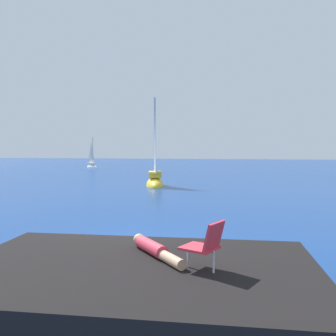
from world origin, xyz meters
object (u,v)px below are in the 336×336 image
at_px(sailboat_near, 155,181).
at_px(beach_chair, 206,243).
at_px(person_sunbather, 154,249).
at_px(sailboat_far, 92,166).

bearing_deg(sailboat_near, beach_chair, -179.13).
distance_m(sailboat_near, person_sunbather, 19.94).
height_order(sailboat_near, beach_chair, sailboat_near).
bearing_deg(beach_chair, person_sunbather, -10.06).
xyz_separation_m(sailboat_far, beach_chair, (18.72, -42.44, 1.01)).
distance_m(sailboat_near, sailboat_far, 26.08).
bearing_deg(sailboat_far, beach_chair, -29.32).
bearing_deg(beach_chair, sailboat_far, -40.71).
relative_size(sailboat_near, person_sunbather, 4.79).
xyz_separation_m(person_sunbather, beach_chair, (0.97, -0.69, 0.33)).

